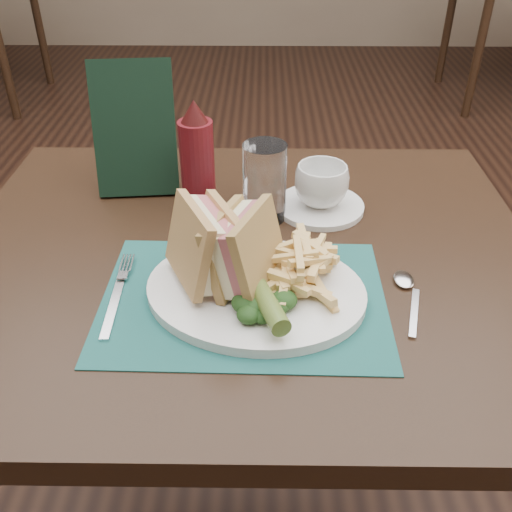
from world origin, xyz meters
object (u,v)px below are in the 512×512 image
at_px(drinking_glass, 265,183).
at_px(placemat, 244,299).
at_px(ketchup_bottle, 197,155).
at_px(table_main, 247,412).
at_px(sandwich_half_b, 230,245).
at_px(saucer, 320,206).
at_px(sandwich_half_a, 189,248).
at_px(coffee_cup, 321,185).
at_px(plate, 256,291).
at_px(check_presenter, 135,129).

bearing_deg(drinking_glass, placemat, -97.32).
xyz_separation_m(drinking_glass, ketchup_bottle, (-0.11, 0.04, 0.03)).
relative_size(table_main, ketchup_bottle, 4.84).
bearing_deg(ketchup_bottle, sandwich_half_b, -74.53).
relative_size(saucer, drinking_glass, 1.15).
bearing_deg(drinking_glass, sandwich_half_a, -116.00).
relative_size(table_main, saucer, 6.00).
xyz_separation_m(sandwich_half_a, coffee_cup, (0.19, 0.23, -0.03)).
height_order(plate, check_presenter, check_presenter).
bearing_deg(ketchup_bottle, check_presenter, 151.22).
bearing_deg(ketchup_bottle, sandwich_half_a, -86.94).
bearing_deg(sandwich_half_b, ketchup_bottle, 128.27).
bearing_deg(saucer, table_main, -133.88).
distance_m(table_main, check_presenter, 0.56).
xyz_separation_m(placemat, ketchup_bottle, (-0.08, 0.26, 0.09)).
xyz_separation_m(saucer, coffee_cup, (0.00, 0.00, 0.04)).
distance_m(placemat, coffee_cup, 0.28).
height_order(sandwich_half_a, check_presenter, check_presenter).
distance_m(sandwich_half_a, drinking_glass, 0.23).
bearing_deg(saucer, drinking_glass, -163.07).
xyz_separation_m(sandwich_half_a, ketchup_bottle, (-0.01, 0.25, 0.02)).
bearing_deg(saucer, coffee_cup, 0.00).
distance_m(saucer, drinking_glass, 0.12).
relative_size(table_main, sandwich_half_a, 7.73).
bearing_deg(ketchup_bottle, table_main, -59.95).
relative_size(saucer, ketchup_bottle, 0.81).
bearing_deg(ketchup_bottle, drinking_glass, -21.12).
bearing_deg(drinking_glass, sandwich_half_b, -103.32).
bearing_deg(plate, table_main, 109.58).
xyz_separation_m(sandwich_half_b, ketchup_bottle, (-0.07, 0.24, 0.02)).
bearing_deg(placemat, sandwich_half_b, 129.40).
bearing_deg(placemat, saucer, 63.42).
xyz_separation_m(plate, ketchup_bottle, (-0.10, 0.25, 0.08)).
bearing_deg(plate, saucer, 76.58).
relative_size(placemat, drinking_glass, 2.96).
height_order(saucer, ketchup_bottle, ketchup_bottle).
bearing_deg(placemat, check_presenter, 121.39).
relative_size(plate, check_presenter, 1.30).
bearing_deg(coffee_cup, drinking_glass, -163.07).
xyz_separation_m(plate, check_presenter, (-0.21, 0.32, 0.10)).
relative_size(sandwich_half_b, drinking_glass, 0.88).
distance_m(ketchup_bottle, check_presenter, 0.13).
distance_m(sandwich_half_a, coffee_cup, 0.30).
bearing_deg(sandwich_half_b, drinking_glass, 99.48).
bearing_deg(sandwich_half_b, table_main, 102.56).
xyz_separation_m(placemat, sandwich_half_a, (-0.07, 0.01, 0.07)).
bearing_deg(saucer, placemat, -116.58).
xyz_separation_m(saucer, ketchup_bottle, (-0.21, 0.01, 0.09)).
bearing_deg(plate, drinking_glass, 97.45).
xyz_separation_m(placemat, drinking_glass, (0.03, 0.22, 0.06)).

